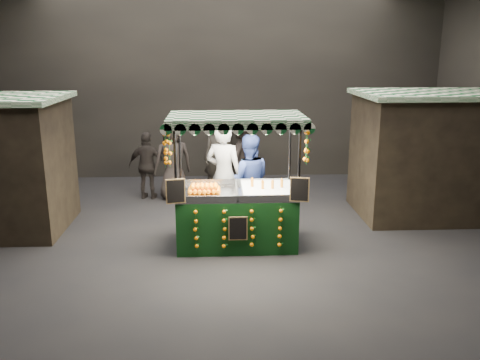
{
  "coord_description": "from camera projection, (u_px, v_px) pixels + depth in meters",
  "views": [
    {
      "loc": [
        -0.04,
        -8.57,
        3.47
      ],
      "look_at": [
        0.4,
        0.34,
        1.11
      ],
      "focal_mm": 37.53,
      "sensor_mm": 36.0,
      "label": 1
    }
  ],
  "objects": [
    {
      "name": "shopper_5",
      "position": [
        375.0,
        158.0,
        12.36
      ],
      "size": [
        1.48,
        1.41,
        1.67
      ],
      "rotation": [
        0.0,
        0.0,
        2.41
      ],
      "color": "#2D2725",
      "rests_on": "ground"
    },
    {
      "name": "shopper_4",
      "position": [
        173.0,
        160.0,
        11.69
      ],
      "size": [
        1.05,
        0.88,
        1.84
      ],
      "rotation": [
        0.0,
        0.0,
        3.52
      ],
      "color": "#2C2523",
      "rests_on": "ground"
    },
    {
      "name": "shopper_6",
      "position": [
        227.0,
        146.0,
        13.38
      ],
      "size": [
        0.63,
        0.78,
        1.86
      ],
      "rotation": [
        0.0,
        0.0,
        -1.26
      ],
      "color": "#2E2925",
      "rests_on": "ground"
    },
    {
      "name": "ground",
      "position": [
        219.0,
        243.0,
        9.16
      ],
      "size": [
        12.0,
        12.0,
        0.0
      ],
      "primitive_type": "plane",
      "color": "black",
      "rests_on": "ground"
    },
    {
      "name": "neighbour_stall_right",
      "position": [
        428.0,
        154.0,
        10.48
      ],
      "size": [
        3.0,
        2.2,
        2.6
      ],
      "color": "black",
      "rests_on": "ground"
    },
    {
      "name": "shopper_0",
      "position": [
        218.0,
        158.0,
        11.91
      ],
      "size": [
        0.73,
        0.53,
        1.83
      ],
      "rotation": [
        0.0,
        0.0,
        -0.15
      ],
      "color": "#2C2924",
      "rests_on": "ground"
    },
    {
      "name": "shopper_7",
      "position": [
        57.0,
        164.0,
        12.01
      ],
      "size": [
        0.82,
        0.9,
        1.52
      ],
      "rotation": [
        0.0,
        0.0,
        -1.97
      ],
      "color": "black",
      "rests_on": "ground"
    },
    {
      "name": "vendor_blue",
      "position": [
        248.0,
        180.0,
        9.99
      ],
      "size": [
        0.91,
        0.72,
        1.83
      ],
      "rotation": [
        0.0,
        0.0,
        3.11
      ],
      "color": "navy",
      "rests_on": "ground"
    },
    {
      "name": "market_hall",
      "position": [
        217.0,
        53.0,
        8.29
      ],
      "size": [
        12.1,
        10.1,
        5.05
      ],
      "color": "black",
      "rests_on": "ground"
    },
    {
      "name": "juice_stall",
      "position": [
        237.0,
        206.0,
        8.92
      ],
      "size": [
        2.43,
        1.43,
        2.35
      ],
      "color": "black",
      "rests_on": "ground"
    },
    {
      "name": "shopper_1",
      "position": [
        246.0,
        160.0,
        12.16
      ],
      "size": [
        1.02,
        0.98,
        1.65
      ],
      "rotation": [
        0.0,
        0.0,
        -0.63
      ],
      "color": "black",
      "rests_on": "ground"
    },
    {
      "name": "vendor_grey",
      "position": [
        224.0,
        175.0,
        9.88
      ],
      "size": [
        0.89,
        0.76,
        2.07
      ],
      "rotation": [
        0.0,
        0.0,
        2.72
      ],
      "color": "gray",
      "rests_on": "ground"
    },
    {
      "name": "shopper_2",
      "position": [
        148.0,
        166.0,
        11.71
      ],
      "size": [
        0.98,
        0.54,
        1.59
      ],
      "rotation": [
        0.0,
        0.0,
        2.97
      ],
      "color": "black",
      "rests_on": "ground"
    },
    {
      "name": "shopper_3",
      "position": [
        245.0,
        158.0,
        11.93
      ],
      "size": [
        1.1,
        1.37,
        1.85
      ],
      "rotation": [
        0.0,
        0.0,
        1.17
      ],
      "color": "black",
      "rests_on": "ground"
    }
  ]
}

